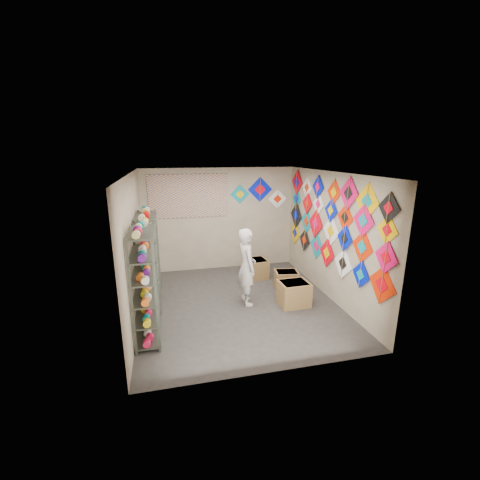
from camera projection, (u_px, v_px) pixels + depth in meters
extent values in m
plane|color=#322F2B|center=(239.00, 303.00, 6.77)|extent=(4.50, 4.50, 0.00)
plane|color=tan|center=(220.00, 220.00, 8.52)|extent=(4.00, 0.00, 4.00)
plane|color=tan|center=(276.00, 286.00, 4.30)|extent=(4.00, 0.00, 4.00)
plane|color=tan|center=(134.00, 248.00, 5.97)|extent=(0.00, 4.50, 4.50)
plane|color=tan|center=(330.00, 236.00, 6.85)|extent=(0.00, 4.50, 4.50)
plane|color=#6A6359|center=(238.00, 173.00, 6.05)|extent=(4.50, 4.50, 0.00)
cube|color=#4C5147|center=(146.00, 285.00, 5.33)|extent=(0.40, 1.10, 1.90)
cube|color=#4C5147|center=(149.00, 260.00, 6.55)|extent=(0.40, 1.10, 1.90)
cylinder|color=#F01A4C|center=(144.00, 291.00, 4.85)|extent=(0.12, 0.10, 0.12)
cylinder|color=orange|center=(144.00, 286.00, 5.03)|extent=(0.12, 0.10, 0.12)
cylinder|color=yellow|center=(145.00, 282.00, 5.21)|extent=(0.12, 0.10, 0.12)
cylinder|color=silver|center=(146.00, 277.00, 5.39)|extent=(0.12, 0.10, 0.12)
cylinder|color=red|center=(146.00, 273.00, 5.57)|extent=(0.12, 0.10, 0.12)
cylinder|color=#601687|center=(147.00, 270.00, 5.75)|extent=(0.12, 0.10, 0.12)
cylinder|color=#E3DD82|center=(147.00, 263.00, 6.07)|extent=(0.12, 0.10, 0.12)
cylinder|color=#078285|center=(148.00, 260.00, 6.25)|extent=(0.12, 0.10, 0.12)
cylinder|color=#F01A4C|center=(148.00, 257.00, 6.43)|extent=(0.12, 0.10, 0.12)
cylinder|color=orange|center=(149.00, 254.00, 6.61)|extent=(0.12, 0.10, 0.12)
cylinder|color=yellow|center=(149.00, 252.00, 6.79)|extent=(0.12, 0.10, 0.12)
cylinder|color=silver|center=(149.00, 249.00, 6.97)|extent=(0.12, 0.10, 0.12)
cube|color=red|center=(382.00, 285.00, 5.23)|extent=(0.04, 0.68, 0.68)
cube|color=#0116CE|center=(361.00, 275.00, 5.77)|extent=(0.02, 0.52, 0.52)
cube|color=white|center=(343.00, 263.00, 6.37)|extent=(0.04, 0.65, 0.65)
cube|color=red|center=(327.00, 253.00, 6.95)|extent=(0.01, 0.64, 0.64)
cube|color=#068CA1|center=(317.00, 246.00, 7.45)|extent=(0.01, 0.64, 0.64)
cube|color=black|center=(304.00, 240.00, 8.05)|extent=(0.04, 0.58, 0.58)
cube|color=#FFBC00|center=(295.00, 233.00, 8.66)|extent=(0.01, 0.64, 0.64)
cube|color=#ED095F|center=(386.00, 257.00, 5.06)|extent=(0.03, 0.55, 0.55)
cube|color=red|center=(362.00, 247.00, 5.70)|extent=(0.02, 0.62, 0.62)
cube|color=#0116CE|center=(345.00, 238.00, 6.22)|extent=(0.03, 0.54, 0.54)
cube|color=white|center=(331.00, 231.00, 6.76)|extent=(0.01, 0.67, 0.67)
cube|color=red|center=(315.00, 223.00, 7.40)|extent=(0.04, 0.68, 0.68)
cube|color=#068CA1|center=(307.00, 221.00, 7.91)|extent=(0.02, 0.62, 0.62)
cube|color=black|center=(296.00, 215.00, 8.48)|extent=(0.02, 0.71, 0.71)
cube|color=#FFBC00|center=(387.00, 230.00, 5.02)|extent=(0.01, 0.50, 0.50)
cube|color=#ED095F|center=(363.00, 220.00, 5.59)|extent=(0.01, 0.61, 0.61)
cube|color=red|center=(345.00, 217.00, 6.19)|extent=(0.01, 0.56, 0.56)
cube|color=#0116CE|center=(331.00, 210.00, 6.67)|extent=(0.02, 0.52, 0.52)
cube|color=white|center=(318.00, 204.00, 7.24)|extent=(0.02, 0.51, 0.51)
cube|color=red|center=(307.00, 203.00, 7.77)|extent=(0.03, 0.53, 0.53)
cube|color=#068CA1|center=(297.00, 199.00, 8.42)|extent=(0.04, 0.55, 0.54)
cube|color=black|center=(389.00, 208.00, 4.93)|extent=(0.02, 0.51, 0.51)
cube|color=#FFBC00|center=(367.00, 202.00, 5.49)|extent=(0.04, 0.68, 0.68)
cube|color=#ED095F|center=(349.00, 193.00, 5.99)|extent=(0.04, 0.64, 0.64)
cube|color=red|center=(334.00, 192.00, 6.54)|extent=(0.02, 0.56, 0.56)
cube|color=#0116CE|center=(318.00, 187.00, 7.18)|extent=(0.02, 0.54, 0.54)
cube|color=white|center=(307.00, 187.00, 7.76)|extent=(0.02, 0.54, 0.54)
cube|color=red|center=(297.00, 182.00, 8.29)|extent=(0.01, 0.66, 0.66)
cube|color=#068CA1|center=(240.00, 194.00, 8.46)|extent=(0.51, 0.02, 0.51)
cube|color=#0116CE|center=(260.00, 190.00, 8.55)|extent=(0.67, 0.02, 0.67)
cube|color=white|center=(277.00, 199.00, 8.73)|extent=(0.52, 0.02, 0.52)
cube|color=#5B4392|center=(188.00, 196.00, 8.16)|extent=(2.00, 0.01, 1.10)
imported|color=beige|center=(247.00, 267.00, 6.59)|extent=(0.65, 0.47, 1.62)
cube|color=olive|center=(294.00, 293.00, 6.64)|extent=(0.62, 0.52, 0.50)
cube|color=olive|center=(286.00, 280.00, 7.43)|extent=(0.59, 0.51, 0.43)
cube|color=olive|center=(257.00, 268.00, 8.13)|extent=(0.54, 0.59, 0.47)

